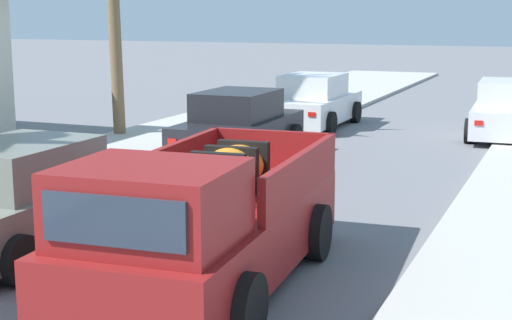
% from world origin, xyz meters
% --- Properties ---
extents(sidewalk_left, '(4.68, 60.00, 0.12)m').
position_xyz_m(sidewalk_left, '(-4.88, 12.00, 0.06)').
color(sidewalk_left, '#B2AFA8').
rests_on(sidewalk_left, ground).
extents(curb_left, '(0.16, 60.00, 0.10)m').
position_xyz_m(curb_left, '(-3.94, 12.00, 0.05)').
color(curb_left, silver).
rests_on(curb_left, ground).
extents(pickup_truck, '(2.46, 5.32, 1.80)m').
position_xyz_m(pickup_truck, '(0.38, 7.82, 0.81)').
color(pickup_truck, maroon).
rests_on(pickup_truck, ground).
extents(car_left_near, '(2.19, 4.33, 1.54)m').
position_xyz_m(car_left_near, '(2.73, 21.34, 0.71)').
color(car_left_near, silver).
rests_on(car_left_near, ground).
extents(car_right_near, '(2.05, 4.27, 1.54)m').
position_xyz_m(car_right_near, '(-2.72, 8.36, 0.71)').
color(car_right_near, slate).
rests_on(car_right_near, ground).
extents(car_left_mid, '(2.03, 4.26, 1.54)m').
position_xyz_m(car_left_mid, '(-2.71, 21.30, 0.71)').
color(car_left_mid, silver).
rests_on(car_left_mid, ground).
extents(car_right_mid, '(2.07, 4.28, 1.54)m').
position_xyz_m(car_right_mid, '(-2.79, 16.04, 0.71)').
color(car_right_mid, black).
rests_on(car_right_mid, ground).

